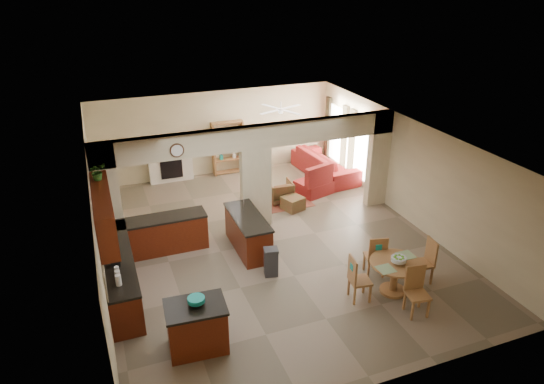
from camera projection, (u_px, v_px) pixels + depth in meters
name	position (u px, v px, depth m)	size (l,w,h in m)	color
floor	(269.00, 242.00, 12.35)	(10.00, 10.00, 0.00)	#776652
ceiling	(269.00, 137.00, 11.18)	(10.00, 10.00, 0.00)	white
wall_back	(216.00, 133.00, 16.00)	(8.00, 8.00, 0.00)	beige
wall_front	(383.00, 318.00, 7.53)	(8.00, 8.00, 0.00)	beige
wall_left	(96.00, 220.00, 10.46)	(10.00, 10.00, 0.00)	beige
wall_right	(408.00, 170.00, 13.07)	(10.00, 10.00, 0.00)	beige
partition_left_pier	(108.00, 199.00, 11.41)	(0.60, 0.25, 2.80)	beige
partition_center_pier	(256.00, 188.00, 12.74)	(0.80, 0.25, 2.20)	beige
partition_right_pier	(378.00, 159.00, 13.82)	(0.60, 0.25, 2.80)	beige
partition_header	(255.00, 137.00, 12.15)	(8.00, 0.25, 0.60)	beige
kitchen_counter	(138.00, 256.00, 10.89)	(2.52, 3.29, 1.48)	#451307
upper_cabinets	(104.00, 213.00, 9.63)	(0.35, 2.40, 0.90)	#451307
peninsula	(248.00, 233.00, 11.87)	(0.70, 1.85, 0.91)	#451307
wall_clock	(177.00, 150.00, 11.39)	(0.34, 0.34, 0.03)	#522F1B
rug	(282.00, 201.00, 14.52)	(1.60, 1.30, 0.01)	#984A37
fireplace	(170.00, 163.00, 15.67)	(1.60, 0.35, 1.20)	silver
shelving_unit	(228.00, 148.00, 16.17)	(1.00, 0.32, 1.80)	#996634
window_a	(362.00, 150.00, 15.09)	(0.02, 0.90, 1.90)	white
window_b	(337.00, 134.00, 16.53)	(0.02, 0.90, 1.90)	white
glazed_door	(348.00, 146.00, 15.87)	(0.02, 0.70, 2.10)	white
drape_a_left	(371.00, 157.00, 14.57)	(0.10, 0.28, 2.30)	#3C1A18
drape_a_right	(352.00, 144.00, 15.58)	(0.10, 0.28, 2.30)	#3C1A18
drape_b_left	(344.00, 140.00, 16.01)	(0.10, 0.28, 2.30)	#3C1A18
drape_b_right	(327.00, 129.00, 17.03)	(0.10, 0.28, 2.30)	#3C1A18
ceiling_fan	(281.00, 109.00, 14.31)	(1.00, 1.00, 0.10)	white
kitchen_island	(197.00, 327.00, 8.73)	(1.14, 0.85, 0.94)	#451307
teal_bowl	(196.00, 301.00, 8.54)	(0.31, 0.31, 0.15)	teal
trash_can	(271.00, 263.00, 10.90)	(0.30, 0.25, 0.63)	#2C2C2E
dining_table	(395.00, 272.00, 10.25)	(1.10, 1.10, 0.75)	#996634
fruit_bowl	(399.00, 260.00, 10.06)	(0.32, 0.32, 0.17)	#58A723
sofa	(325.00, 164.00, 16.20)	(1.09, 2.78, 0.81)	maroon
chaise	(314.00, 187.00, 14.98)	(1.02, 0.83, 0.41)	maroon
armchair	(280.00, 191.00, 14.38)	(0.70, 0.72, 0.65)	maroon
ottoman	(293.00, 203.00, 13.96)	(0.53, 0.53, 0.39)	maroon
plant	(97.00, 171.00, 9.94)	(0.33, 0.29, 0.37)	#224F15
chair_north	(376.00, 255.00, 10.77)	(0.51, 0.51, 1.02)	#996634
chair_east	(426.00, 259.00, 10.61)	(0.47, 0.47, 1.02)	#996634
chair_south	(416.00, 288.00, 9.64)	(0.48, 0.48, 1.02)	#996634
chair_west	(357.00, 277.00, 9.99)	(0.48, 0.48, 1.02)	#996634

